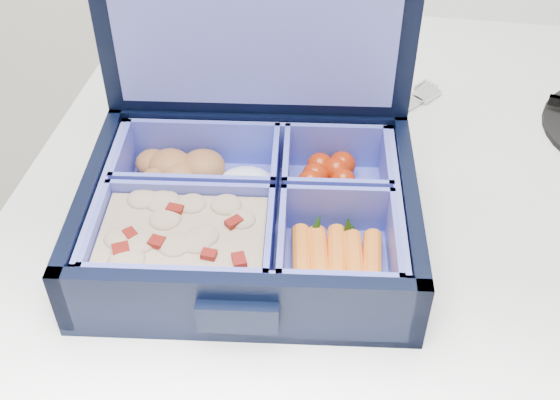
# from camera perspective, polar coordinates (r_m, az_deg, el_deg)

# --- Properties ---
(bento_box) EXTENTS (0.28, 0.23, 0.06)m
(bento_box) POSITION_cam_1_polar(r_m,az_deg,el_deg) (0.55, -2.47, -1.17)
(bento_box) COLOR black
(bento_box) RESTS_ON stove
(burner_grate_rear) EXTENTS (0.20, 0.20, 0.02)m
(burner_grate_rear) POSITION_cam_1_polar(r_m,az_deg,el_deg) (0.78, 0.89, 11.39)
(burner_grate_rear) COLOR black
(burner_grate_rear) RESTS_ON stove
(fork) EXTENTS (0.12, 0.15, 0.01)m
(fork) POSITION_cam_1_polar(r_m,az_deg,el_deg) (0.69, 7.63, 5.92)
(fork) COLOR beige
(fork) RESTS_ON stove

